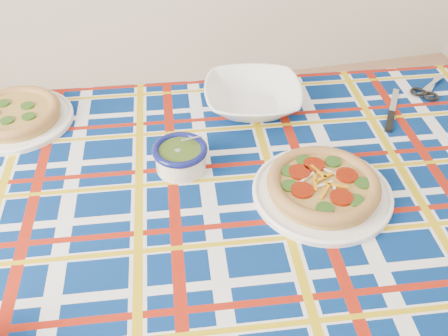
{
  "coord_description": "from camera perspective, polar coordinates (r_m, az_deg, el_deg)",
  "views": [
    {
      "loc": [
        -0.17,
        -0.73,
        1.64
      ],
      "look_at": [
        0.04,
        0.21,
        0.82
      ],
      "focal_mm": 40.0,
      "sensor_mm": 36.0,
      "label": 1
    }
  ],
  "objects": [
    {
      "name": "kitchen_scissors",
      "position": [
        1.75,
        22.78,
        8.88
      ],
      "size": [
        0.21,
        0.2,
        0.02
      ],
      "primitive_type": null,
      "rotation": [
        0.0,
        0.0,
        0.69
      ],
      "color": "silver",
      "rests_on": "tablecloth"
    },
    {
      "name": "pesto_bowl",
      "position": [
        1.27,
        -5.02,
        1.44
      ],
      "size": [
        0.15,
        0.15,
        0.08
      ],
      "primitive_type": null,
      "rotation": [
        0.0,
        0.0,
        -0.07
      ],
      "color": "#273C10",
      "rests_on": "tablecloth"
    },
    {
      "name": "serving_bowl",
      "position": [
        1.5,
        3.3,
        8.09
      ],
      "size": [
        0.34,
        0.34,
        0.07
      ],
      "primitive_type": "imported",
      "rotation": [
        0.0,
        0.0,
        -0.19
      ],
      "color": "white",
      "rests_on": "tablecloth"
    },
    {
      "name": "main_focaccia_plate",
      "position": [
        1.22,
        11.28,
        -1.91
      ],
      "size": [
        0.36,
        0.36,
        0.07
      ],
      "primitive_type": null,
      "rotation": [
        0.0,
        0.0,
        0.03
      ],
      "color": "#AC823D",
      "rests_on": "tablecloth"
    },
    {
      "name": "second_focaccia_plate",
      "position": [
        1.56,
        -22.76,
        5.76
      ],
      "size": [
        0.4,
        0.4,
        0.06
      ],
      "primitive_type": null,
      "rotation": [
        0.0,
        0.0,
        -0.26
      ],
      "color": "#AC823D",
      "rests_on": "tablecloth"
    },
    {
      "name": "table_knife",
      "position": [
        1.62,
        18.85,
        7.2
      ],
      "size": [
        0.16,
        0.22,
        0.01
      ],
      "primitive_type": null,
      "rotation": [
        0.0,
        0.0,
        0.99
      ],
      "color": "silver",
      "rests_on": "tablecloth"
    },
    {
      "name": "dining_table",
      "position": [
        1.28,
        2.04,
        -5.42
      ],
      "size": [
        1.8,
        1.23,
        0.8
      ],
      "rotation": [
        0.0,
        0.0,
        -0.1
      ],
      "color": "brown",
      "rests_on": "floor"
    },
    {
      "name": "tablecloth",
      "position": [
        1.26,
        2.07,
        -4.6
      ],
      "size": [
        1.84,
        1.27,
        0.11
      ],
      "primitive_type": null,
      "rotation": [
        0.0,
        0.0,
        -0.1
      ],
      "color": "navy",
      "rests_on": "dining_table"
    }
  ]
}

